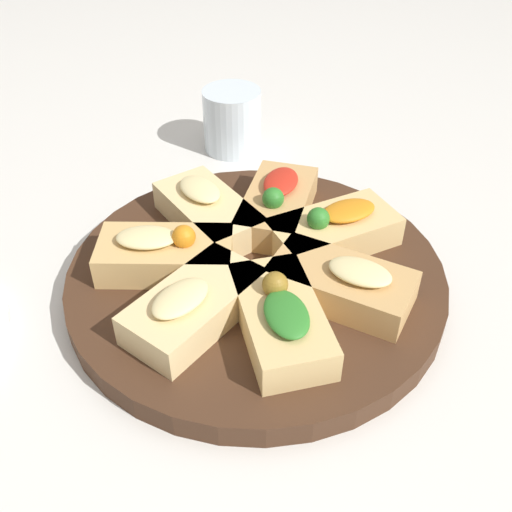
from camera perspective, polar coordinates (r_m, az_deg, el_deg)
ground_plane at (r=0.61m, az=-0.00°, el=-2.93°), size 3.00×3.00×0.00m
serving_board at (r=0.60m, az=-0.00°, el=-2.08°), size 0.37×0.37×0.02m
focaccia_slice_0 at (r=0.59m, az=-8.66°, el=0.28°), size 0.14×0.13×0.05m
focaccia_slice_1 at (r=0.53m, az=-5.94°, el=-4.70°), size 0.08×0.13×0.04m
focaccia_slice_2 at (r=0.52m, az=2.37°, el=-5.83°), size 0.14×0.13×0.05m
focaccia_slice_3 at (r=0.55m, az=8.21°, el=-2.58°), size 0.14×0.10×0.04m
focaccia_slice_4 at (r=0.62m, az=7.42°, el=2.49°), size 0.11×0.14×0.05m
focaccia_slice_5 at (r=0.65m, az=2.03°, el=4.97°), size 0.12×0.14×0.05m
focaccia_slice_6 at (r=0.64m, az=-4.58°, el=4.28°), size 0.14×0.09×0.04m
water_glass at (r=0.82m, az=-2.29°, el=12.79°), size 0.08×0.08×0.08m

